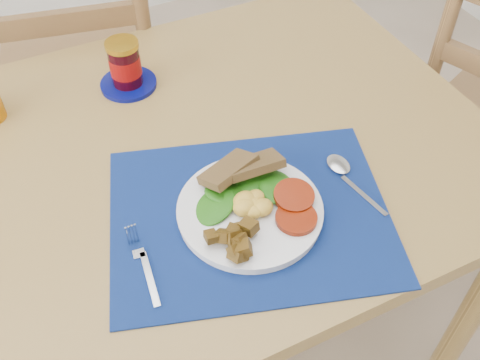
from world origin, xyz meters
The scene contains 7 objects.
table centered at (0.00, 0.20, 0.67)m, with size 1.40×0.90×0.75m.
chair_far centered at (-0.01, 0.83, 0.62)m, with size 0.54×0.53×1.25m.
placemat centered at (0.13, 0.00, 0.75)m, with size 0.49×0.38×0.00m, color black.
breakfast_plate centered at (0.12, -0.01, 0.77)m, with size 0.25×0.25×0.06m.
fork centered at (-0.08, -0.02, 0.76)m, with size 0.03×0.15×0.00m.
spoon centered at (0.33, 0.00, 0.76)m, with size 0.04×0.17×0.00m.
jam_on_saucer centered at (0.05, 0.45, 0.80)m, with size 0.12×0.12×0.11m.
Camera 1 is at (-0.16, -0.56, 1.53)m, focal length 42.00 mm.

